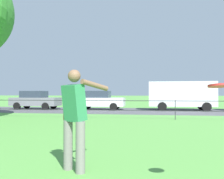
{
  "coord_description": "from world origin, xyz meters",
  "views": [
    {
      "loc": [
        1.46,
        1.29,
        1.33
      ],
      "look_at": [
        0.05,
        9.78,
        1.47
      ],
      "focal_mm": 39.57,
      "sensor_mm": 36.0,
      "label": 1
    }
  ],
  "objects": [
    {
      "name": "car_white_left",
      "position": [
        -2.86,
        21.03,
        0.78
      ],
      "size": [
        4.02,
        1.84,
        1.54
      ],
      "color": "silver",
      "rests_on": "ground"
    },
    {
      "name": "park_fence",
      "position": [
        -0.0,
        14.19,
        0.68
      ],
      "size": [
        36.09,
        0.04,
        1.0
      ],
      "color": "#232328",
      "rests_on": "ground"
    },
    {
      "name": "street_strip",
      "position": [
        0.0,
        20.27,
        0.0
      ],
      "size": [
        80.0,
        7.03,
        0.01
      ],
      "primitive_type": "cube",
      "color": "#4C4C51",
      "rests_on": "ground"
    },
    {
      "name": "panel_van_far_right",
      "position": [
        3.67,
        21.24,
        1.27
      ],
      "size": [
        5.01,
        2.12,
        2.24
      ],
      "color": "silver",
      "rests_on": "ground"
    },
    {
      "name": "person_thrower",
      "position": [
        0.13,
        5.38,
        0.94
      ],
      "size": [
        0.77,
        0.67,
        1.74
      ],
      "color": "slate",
      "rests_on": "ground"
    },
    {
      "name": "frisbee",
      "position": [
        2.25,
        4.43,
        1.42
      ],
      "size": [
        0.34,
        0.34,
        0.05
      ],
      "color": "red"
    },
    {
      "name": "car_grey_far_left",
      "position": [
        -8.37,
        20.81,
        0.78
      ],
      "size": [
        4.01,
        1.83,
        1.54
      ],
      "color": "slate",
      "rests_on": "ground"
    }
  ]
}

